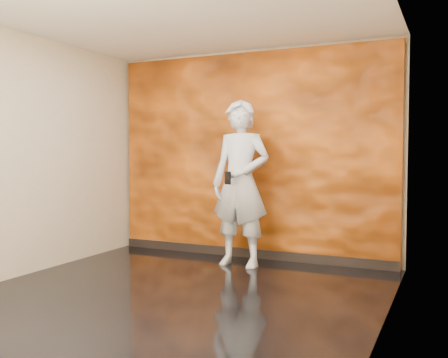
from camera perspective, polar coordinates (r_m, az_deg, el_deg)
room at (r=4.97m, az=-5.45°, el=2.81°), size 4.02×4.02×2.81m
feature_wall at (r=6.74m, az=3.00°, el=2.70°), size 3.90×0.06×2.75m
baseboard at (r=6.83m, az=2.84°, el=-8.43°), size 3.90×0.04×0.12m
man at (r=6.21m, az=1.91°, el=-0.50°), size 0.77×0.53×2.07m
phone at (r=5.93m, az=0.44°, el=0.12°), size 0.08×0.04×0.16m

